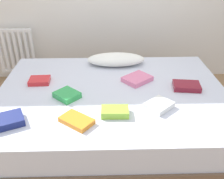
% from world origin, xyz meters
% --- Properties ---
extents(ground_plane, '(8.00, 8.00, 0.00)m').
position_xyz_m(ground_plane, '(0.00, 0.00, 0.00)').
color(ground_plane, '#93704C').
extents(bed, '(2.00, 1.50, 0.50)m').
position_xyz_m(bed, '(0.00, 0.00, 0.25)').
color(bed, brown).
rests_on(bed, ground).
extents(radiator, '(0.45, 0.04, 0.58)m').
position_xyz_m(radiator, '(-1.18, 1.20, 0.41)').
color(radiator, white).
rests_on(radiator, ground).
extents(pillow, '(0.59, 0.26, 0.12)m').
position_xyz_m(pillow, '(0.05, 0.54, 0.56)').
color(pillow, white).
rests_on(pillow, bed).
extents(textbook_green, '(0.24, 0.24, 0.05)m').
position_xyz_m(textbook_green, '(-0.37, -0.11, 0.52)').
color(textbook_green, green).
rests_on(textbook_green, bed).
extents(textbook_pink, '(0.30, 0.30, 0.04)m').
position_xyz_m(textbook_pink, '(0.23, 0.17, 0.52)').
color(textbook_pink, pink).
rests_on(textbook_pink, bed).
extents(textbook_orange, '(0.27, 0.25, 0.04)m').
position_xyz_m(textbook_orange, '(-0.26, -0.45, 0.52)').
color(textbook_orange, orange).
rests_on(textbook_orange, bed).
extents(textbook_white, '(0.25, 0.25, 0.04)m').
position_xyz_m(textbook_white, '(0.35, -0.28, 0.52)').
color(textbook_white, white).
rests_on(textbook_white, bed).
extents(textbook_red, '(0.19, 0.16, 0.04)m').
position_xyz_m(textbook_red, '(-0.65, 0.16, 0.52)').
color(textbook_red, red).
rests_on(textbook_red, bed).
extents(textbook_navy, '(0.26, 0.24, 0.05)m').
position_xyz_m(textbook_navy, '(-0.74, -0.45, 0.53)').
color(textbook_navy, navy).
rests_on(textbook_navy, bed).
extents(textbook_maroon, '(0.25, 0.19, 0.04)m').
position_xyz_m(textbook_maroon, '(0.64, 0.02, 0.52)').
color(textbook_maroon, maroon).
rests_on(textbook_maroon, bed).
extents(textbook_lime, '(0.20, 0.13, 0.05)m').
position_xyz_m(textbook_lime, '(0.01, -0.36, 0.52)').
color(textbook_lime, '#8CC638').
rests_on(textbook_lime, bed).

